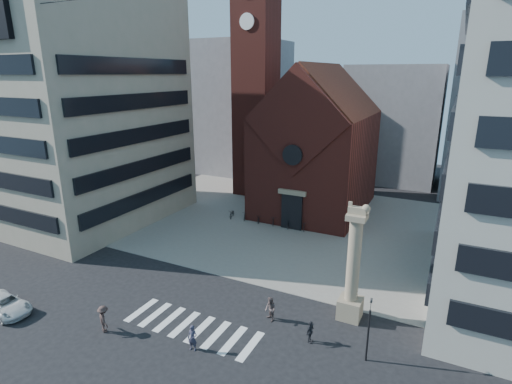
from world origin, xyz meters
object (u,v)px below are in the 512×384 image
(pedestrian_2, at_px, (310,332))
(pedestrian_1, at_px, (270,309))
(white_car, at_px, (4,305))
(lion_column, at_px, (353,274))
(traffic_light, at_px, (369,328))
(scooter_0, at_px, (232,213))
(pedestrian_0, at_px, (193,338))

(pedestrian_2, bearing_deg, pedestrian_1, 80.92)
(white_car, xyz_separation_m, pedestrian_1, (17.79, 7.80, 0.26))
(lion_column, xyz_separation_m, traffic_light, (1.99, -4.00, -1.17))
(traffic_light, height_order, scooter_0, traffic_light)
(pedestrian_0, distance_m, pedestrian_2, 7.54)
(traffic_light, bearing_deg, pedestrian_0, -158.52)
(lion_column, bearing_deg, pedestrian_0, -135.28)
(white_car, bearing_deg, scooter_0, -7.53)
(scooter_0, bearing_deg, pedestrian_1, -68.39)
(lion_column, distance_m, traffic_light, 4.62)
(traffic_light, distance_m, pedestrian_1, 7.15)
(lion_column, bearing_deg, pedestrian_1, -149.63)
(traffic_light, height_order, pedestrian_1, traffic_light)
(pedestrian_2, bearing_deg, white_car, 115.85)
(traffic_light, xyz_separation_m, pedestrian_0, (-10.01, -3.94, -1.42))
(lion_column, distance_m, pedestrian_2, 5.02)
(pedestrian_0, bearing_deg, traffic_light, 14.80)
(lion_column, bearing_deg, traffic_light, -63.54)
(pedestrian_2, bearing_deg, traffic_light, -83.48)
(lion_column, xyz_separation_m, pedestrian_0, (-8.02, -7.94, -2.59))
(traffic_light, relative_size, pedestrian_1, 2.39)
(lion_column, relative_size, pedestrian_0, 5.00)
(white_car, height_order, pedestrian_1, pedestrian_1)
(traffic_light, xyz_separation_m, scooter_0, (-19.80, 18.07, -1.75))
(pedestrian_1, xyz_separation_m, scooter_0, (-12.87, 16.97, -0.36))
(pedestrian_2, relative_size, scooter_0, 0.84)
(traffic_light, relative_size, scooter_0, 2.33)
(pedestrian_2, bearing_deg, pedestrian_0, 130.34)
(traffic_light, relative_size, white_car, 0.94)
(traffic_light, bearing_deg, pedestrian_1, 170.94)
(lion_column, distance_m, scooter_0, 22.88)
(white_car, relative_size, pedestrian_1, 2.55)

